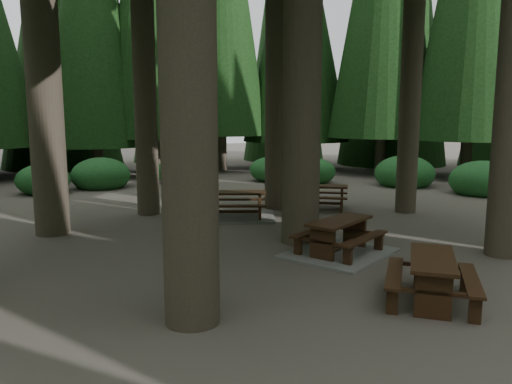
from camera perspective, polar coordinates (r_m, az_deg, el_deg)
name	(u,v)px	position (r m, az deg, el deg)	size (l,w,h in m)	color
ground	(273,248)	(10.87, 1.91, -6.43)	(80.00, 80.00, 0.00)	#4A443C
picnic_table_a	(339,243)	(10.47, 9.47, -5.76)	(2.72, 2.55, 0.73)	gray
picnic_table_c	(236,209)	(14.08, -2.35, -1.93)	(2.72, 2.54, 0.74)	gray
picnic_table_d	(320,193)	(15.55, 7.35, -0.12)	(2.13, 2.06, 0.72)	#34190F
picnic_table_e	(432,272)	(8.14, 19.48, -8.65)	(2.10, 2.12, 0.72)	#34190F
shrub_ring	(285,221)	(11.74, 3.29, -3.30)	(23.86, 24.64, 1.49)	#1F5A28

